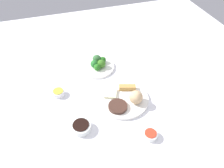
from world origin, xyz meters
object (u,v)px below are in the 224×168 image
soy_sauce_bowl (81,127)px  sauce_ramekin_sweet_and_sour (150,135)px  main_plate (123,99)px  broccoli_plate (97,67)px  sauce_ramekin_hot_mustard (58,93)px

soy_sauce_bowl → sauce_ramekin_sweet_and_sour: 0.32m
sauce_ramekin_sweet_and_sour → main_plate: bearing=-170.3°
sauce_ramekin_sweet_and_sour → soy_sauce_bowl: bearing=-114.9°
broccoli_plate → soy_sauce_bowl: (0.43, -0.19, 0.01)m
soy_sauce_bowl → sauce_ramekin_hot_mustard: bearing=-164.6°
sauce_ramekin_sweet_and_sour → sauce_ramekin_hot_mustard: bearing=-137.4°
main_plate → broccoli_plate: 0.31m
broccoli_plate → sauce_ramekin_hot_mustard: sauce_ramekin_hot_mustard is taller
sauce_ramekin_hot_mustard → broccoli_plate: bearing=122.2°
main_plate → broccoli_plate: main_plate is taller
broccoli_plate → soy_sauce_bowl: bearing=-23.7°
main_plate → broccoli_plate: size_ratio=1.28×
main_plate → sauce_ramekin_sweet_and_sour: 0.26m
broccoli_plate → soy_sauce_bowl: size_ratio=2.30×
soy_sauce_bowl → sauce_ramekin_hot_mustard: soy_sauce_bowl is taller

